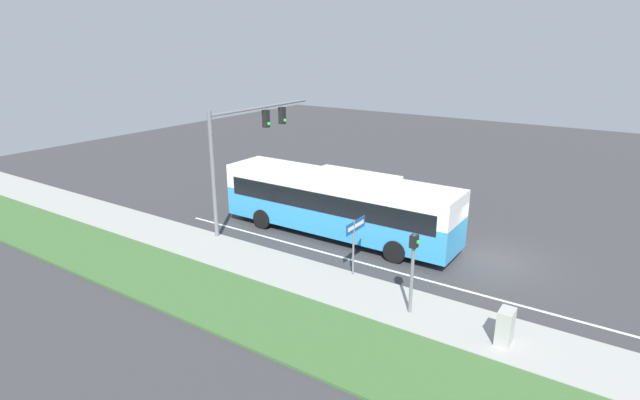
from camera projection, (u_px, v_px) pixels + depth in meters
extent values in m
plane|color=#38383A|center=(493.00, 259.00, 22.14)|extent=(80.00, 80.00, 0.00)
cube|color=#9E9E99|center=(443.00, 320.00, 17.21)|extent=(2.80, 80.00, 0.12)
cube|color=#3D6633|center=(403.00, 368.00, 14.68)|extent=(3.60, 80.00, 0.10)
cube|color=silver|center=(467.00, 291.00, 19.29)|extent=(0.14, 30.00, 0.01)
cube|color=#3393D1|center=(337.00, 214.00, 24.39)|extent=(2.56, 12.04, 1.47)
cube|color=white|center=(337.00, 188.00, 23.98)|extent=(2.56, 12.04, 1.20)
cube|color=black|center=(337.00, 196.00, 24.11)|extent=(2.60, 11.08, 0.91)
cube|color=white|center=(354.00, 176.00, 23.28)|extent=(1.79, 4.21, 0.24)
cylinder|color=black|center=(262.00, 219.00, 25.58)|extent=(0.28, 1.02, 1.02)
cylinder|color=black|center=(291.00, 206.00, 27.53)|extent=(0.28, 1.02, 1.02)
cylinder|color=black|center=(395.00, 252.00, 21.63)|extent=(0.28, 1.02, 1.02)
cylinder|color=black|center=(417.00, 234.00, 23.58)|extent=(0.28, 1.02, 1.02)
cylinder|color=slate|center=(213.00, 177.00, 23.48)|extent=(0.20, 0.20, 6.22)
cylinder|color=slate|center=(262.00, 107.00, 25.57)|extent=(7.48, 0.14, 0.14)
cube|color=black|center=(266.00, 119.00, 25.96)|extent=(0.32, 0.28, 0.90)
sphere|color=#1ED838|center=(269.00, 124.00, 25.94)|extent=(0.18, 0.18, 0.18)
cube|color=black|center=(282.00, 116.00, 27.04)|extent=(0.32, 0.28, 0.90)
sphere|color=#1ED838|center=(285.00, 120.00, 27.02)|extent=(0.18, 0.18, 0.18)
cylinder|color=slate|center=(412.00, 276.00, 17.15)|extent=(0.12, 0.12, 3.03)
cube|color=black|center=(414.00, 241.00, 16.76)|extent=(0.28, 0.24, 0.44)
sphere|color=#1ED838|center=(418.00, 242.00, 16.68)|extent=(0.14, 0.14, 0.14)
cylinder|color=slate|center=(353.00, 249.00, 20.06)|extent=(0.08, 0.08, 2.48)
cube|color=#19478C|center=(356.00, 226.00, 19.88)|extent=(1.46, 0.03, 0.46)
cube|color=white|center=(356.00, 226.00, 19.87)|extent=(1.24, 0.01, 0.16)
cube|color=#A8A8A3|center=(505.00, 327.00, 15.63)|extent=(0.70, 0.45, 1.15)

